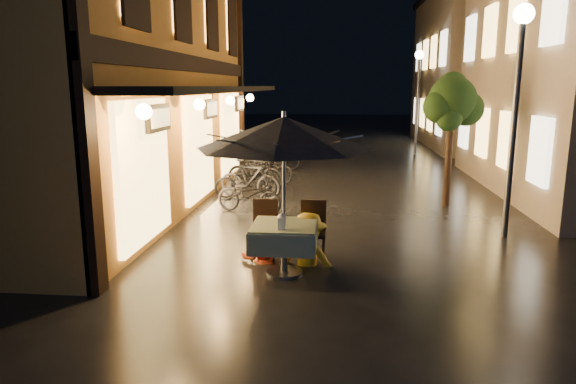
# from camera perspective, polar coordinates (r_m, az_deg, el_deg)

# --- Properties ---
(ground) EXTENTS (90.00, 90.00, 0.00)m
(ground) POSITION_cam_1_polar(r_m,az_deg,el_deg) (8.26, 6.62, -8.31)
(ground) COLOR black
(ground) RESTS_ON ground
(west_building) EXTENTS (5.90, 11.40, 7.40)m
(west_building) POSITION_cam_1_polar(r_m,az_deg,el_deg) (13.03, -20.25, 14.95)
(west_building) COLOR orange
(west_building) RESTS_ON ground
(east_building_far) EXTENTS (7.30, 10.30, 7.30)m
(east_building_far) POSITION_cam_1_polar(r_m,az_deg,el_deg) (26.89, 22.81, 12.61)
(east_building_far) COLOR tan
(east_building_far) RESTS_ON ground
(street_tree) EXTENTS (1.43, 1.20, 3.15)m
(street_tree) POSITION_cam_1_polar(r_m,az_deg,el_deg) (12.55, 17.82, 9.35)
(street_tree) COLOR black
(street_tree) RESTS_ON ground
(streetlamp_near) EXTENTS (0.36, 0.36, 4.23)m
(streetlamp_near) POSITION_cam_1_polar(r_m,az_deg,el_deg) (10.27, 24.18, 11.27)
(streetlamp_near) COLOR #59595E
(streetlamp_near) RESTS_ON ground
(streetlamp_far) EXTENTS (0.36, 0.36, 4.23)m
(streetlamp_far) POSITION_cam_1_polar(r_m,az_deg,el_deg) (21.99, 14.26, 11.61)
(streetlamp_far) COLOR #59595E
(streetlamp_far) RESTS_ON ground
(cafe_table) EXTENTS (0.99, 0.99, 0.78)m
(cafe_table) POSITION_cam_1_polar(r_m,az_deg,el_deg) (7.77, -0.44, -4.97)
(cafe_table) COLOR #59595E
(cafe_table) RESTS_ON ground
(patio_umbrella) EXTENTS (2.61, 2.61, 2.46)m
(patio_umbrella) POSITION_cam_1_polar(r_m,az_deg,el_deg) (7.47, -0.46, 6.59)
(patio_umbrella) COLOR #59595E
(patio_umbrella) RESTS_ON ground
(cafe_chair_left) EXTENTS (0.42, 0.42, 0.97)m
(cafe_chair_left) POSITION_cam_1_polar(r_m,az_deg,el_deg) (8.53, -2.59, -3.79)
(cafe_chair_left) COLOR black
(cafe_chair_left) RESTS_ON ground
(cafe_chair_right) EXTENTS (0.42, 0.42, 0.97)m
(cafe_chair_right) POSITION_cam_1_polar(r_m,az_deg,el_deg) (8.45, 2.80, -3.93)
(cafe_chair_right) COLOR black
(cafe_chair_right) RESTS_ON ground
(table_lantern) EXTENTS (0.16, 0.16, 0.25)m
(table_lantern) POSITION_cam_1_polar(r_m,az_deg,el_deg) (7.41, -0.67, -3.13)
(table_lantern) COLOR white
(table_lantern) RESTS_ON cafe_table
(person_orange) EXTENTS (0.77, 0.65, 1.41)m
(person_orange) POSITION_cam_1_polar(r_m,az_deg,el_deg) (8.36, -3.02, -2.93)
(person_orange) COLOR #E24F26
(person_orange) RESTS_ON ground
(person_yellow) EXTENTS (1.16, 0.81, 1.63)m
(person_yellow) POSITION_cam_1_polar(r_m,az_deg,el_deg) (8.17, 2.30, -2.50)
(person_yellow) COLOR yellow
(person_yellow) RESTS_ON ground
(bicycle_0) EXTENTS (1.67, 0.98, 0.83)m
(bicycle_0) POSITION_cam_1_polar(r_m,az_deg,el_deg) (11.57, -4.33, -0.31)
(bicycle_0) COLOR black
(bicycle_0) RESTS_ON ground
(bicycle_1) EXTENTS (1.74, 0.92, 1.01)m
(bicycle_1) POSITION_cam_1_polar(r_m,az_deg,el_deg) (12.98, -4.25, 1.41)
(bicycle_1) COLOR black
(bicycle_1) RESTS_ON ground
(bicycle_2) EXTENTS (1.72, 1.01, 0.86)m
(bicycle_2) POSITION_cam_1_polar(r_m,az_deg,el_deg) (13.19, -4.65, 1.24)
(bicycle_2) COLOR black
(bicycle_2) RESTS_ON ground
(bicycle_3) EXTENTS (1.78, 1.01, 1.03)m
(bicycle_3) POSITION_cam_1_polar(r_m,az_deg,el_deg) (14.04, -3.69, 2.24)
(bicycle_3) COLOR black
(bicycle_3) RESTS_ON ground
(bicycle_4) EXTENTS (1.79, 0.98, 0.89)m
(bicycle_4) POSITION_cam_1_polar(r_m,az_deg,el_deg) (15.07, -2.48, 2.64)
(bicycle_4) COLOR black
(bicycle_4) RESTS_ON ground
(bicycle_5) EXTENTS (1.71, 0.85, 0.99)m
(bicycle_5) POSITION_cam_1_polar(r_m,az_deg,el_deg) (16.39, -2.91, 3.54)
(bicycle_5) COLOR black
(bicycle_5) RESTS_ON ground
(bicycle_6) EXTENTS (1.71, 0.85, 0.86)m
(bicycle_6) POSITION_cam_1_polar(r_m,az_deg,el_deg) (17.44, -1.39, 3.83)
(bicycle_6) COLOR black
(bicycle_6) RESTS_ON ground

